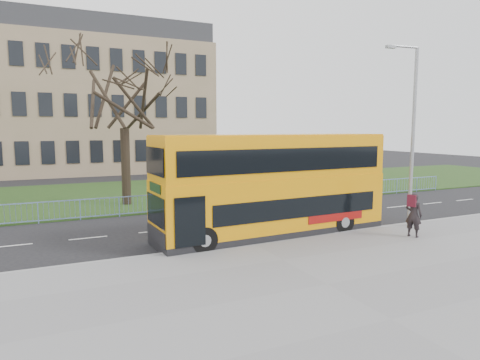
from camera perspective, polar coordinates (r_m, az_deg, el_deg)
name	(u,v)px	position (r m, az deg, el deg)	size (l,w,h in m)	color
ground	(236,237)	(19.17, -0.56, -7.57)	(120.00, 120.00, 0.00)	black
pavement	(327,286)	(13.56, 11.54, -13.67)	(80.00, 10.50, 0.12)	slate
kerb	(251,244)	(17.80, 1.51, -8.48)	(80.00, 0.20, 0.14)	gray
grass_verge	(158,192)	(32.50, -10.93, -1.61)	(80.00, 15.40, 0.08)	#1B3915
guard_railing	(190,202)	(25.10, -6.74, -2.87)	(40.00, 0.12, 1.10)	#7493CE
bare_tree	(124,113)	(27.34, -15.20, 8.59)	(7.87, 7.87, 11.25)	black
civic_building	(67,108)	(52.05, -22.11, 8.86)	(30.00, 15.00, 14.00)	#897657
yellow_bus	(273,183)	(18.97, 4.45, -0.36)	(10.78, 3.07, 4.47)	orange
pedestrian	(414,215)	(19.97, 22.14, -4.33)	(0.70, 0.46, 1.92)	black
street_lamp	(411,130)	(21.70, 21.89, 6.24)	(1.78, 0.34, 8.40)	#909498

